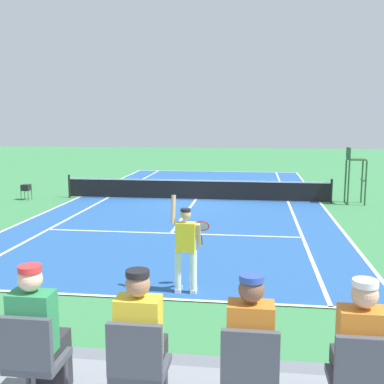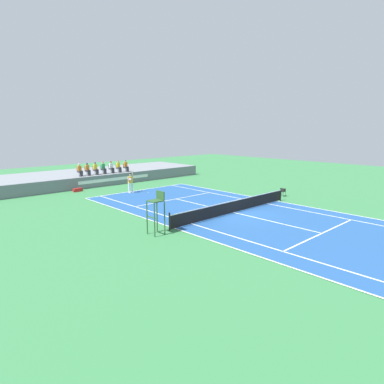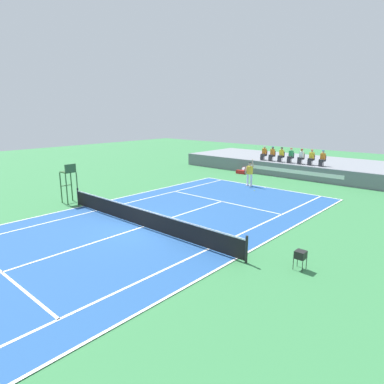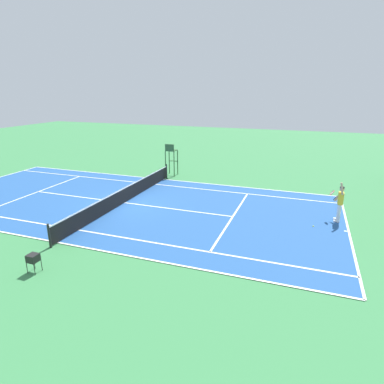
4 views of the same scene
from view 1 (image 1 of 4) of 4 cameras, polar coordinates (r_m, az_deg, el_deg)
ground_plane at (r=21.28m, az=0.44°, el=-1.01°), size 80.00×80.00×0.00m
court at (r=21.28m, az=0.44°, el=-0.99°), size 11.08×23.88×0.03m
net at (r=21.20m, az=0.44°, el=0.38°), size 11.98×0.10×1.07m
spectator_seated_0 at (r=4.07m, az=19.49°, el=-18.32°), size 0.44×0.60×1.26m
spectator_seated_1 at (r=3.99m, az=7.04°, el=-18.49°), size 0.44×0.60×1.26m
spectator_seated_2 at (r=4.08m, az=-6.15°, el=-17.77°), size 0.44×0.60×1.26m
spectator_seated_3 at (r=4.36m, az=-18.11°, el=-16.35°), size 0.44×0.60×1.26m
tennis_player at (r=9.81m, az=-0.72°, el=-6.70°), size 0.76×0.62×2.08m
tennis_ball at (r=11.35m, az=-5.76°, el=-9.64°), size 0.07×0.07×0.07m
umpire_chair at (r=21.35m, az=19.06°, el=2.75°), size 0.77×0.77×2.44m
ball_hopper at (r=22.64m, az=-19.44°, el=0.54°), size 0.36×0.36×0.70m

